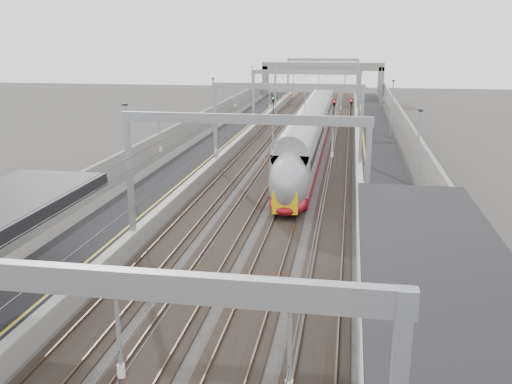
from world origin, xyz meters
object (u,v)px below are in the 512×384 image
(train, at_px, (310,134))
(bench, at_px, (408,363))
(overbridge, at_px, (322,71))
(signal_green, at_px, (273,104))

(train, xyz_separation_m, bench, (5.95, -39.79, -0.50))
(overbridge, distance_m, bench, 90.42)
(overbridge, bearing_deg, bench, -85.27)
(overbridge, relative_size, bench, 12.76)
(train, height_order, signal_green, train)
(train, distance_m, signal_green, 23.03)
(train, distance_m, bench, 40.24)
(bench, bearing_deg, signal_green, 101.57)
(overbridge, xyz_separation_m, signal_green, (-5.20, -28.22, -2.89))
(overbridge, relative_size, signal_green, 6.33)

